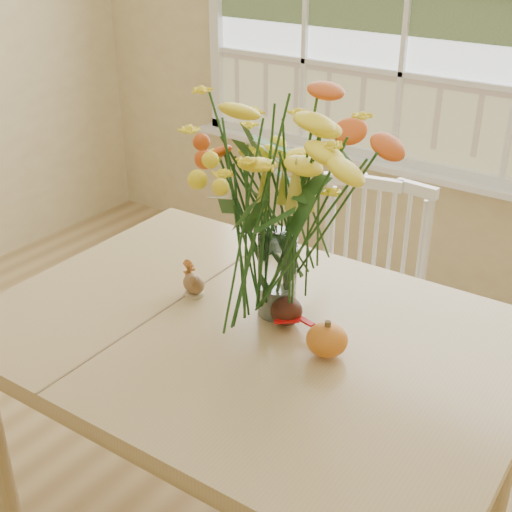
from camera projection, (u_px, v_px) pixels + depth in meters
The scene contains 7 objects.
wall_back at pixel (409, 30), 3.21m from camera, with size 4.00×0.02×2.70m, color #CFB884.
dining_table at pixel (252, 355), 1.97m from camera, with size 1.54×1.12×0.81m.
windsor_chair at pixel (366, 289), 2.69m from camera, with size 0.51×0.50×0.93m.
flower_vase at pixel (279, 192), 1.83m from camera, with size 0.53×0.53×0.63m.
pumpkin at pixel (327, 341), 1.79m from camera, with size 0.11×0.11×0.09m, color #C95417.
turkey_figurine at pixel (194, 284), 2.07m from camera, with size 0.09×0.07×0.10m.
dark_gourd at pixel (286, 312), 1.92m from camera, with size 0.13×0.09×0.08m.
Camera 1 is at (1.38, -0.88, 1.86)m, focal length 48.00 mm.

